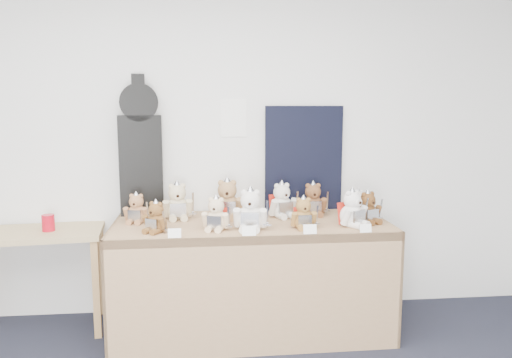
{
  "coord_description": "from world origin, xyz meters",
  "views": [
    {
      "loc": [
        0.22,
        -1.52,
        1.69
      ],
      "look_at": [
        0.57,
        1.96,
        1.17
      ],
      "focal_mm": 35.0,
      "sensor_mm": 36.0,
      "label": 1
    }
  ],
  "objects": [
    {
      "name": "entry_card_a",
      "position": [
        0.01,
        1.65,
        0.87
      ],
      "size": [
        0.09,
        0.02,
        0.06
      ],
      "primitive_type": "cube",
      "rotation": [
        -0.24,
        0.0,
        0.01
      ],
      "color": "white",
      "rests_on": "display_table"
    },
    {
      "name": "teddy_front_left",
      "position": [
        0.29,
        1.84,
        0.94
      ],
      "size": [
        0.21,
        0.2,
        0.26
      ],
      "rotation": [
        0.0,
        0.0,
        -0.27
      ],
      "color": "beige",
      "rests_on": "display_table"
    },
    {
      "name": "entry_card_d",
      "position": [
        1.29,
        1.66,
        0.87
      ],
      "size": [
        0.08,
        0.02,
        0.06
      ],
      "primitive_type": "cube",
      "rotation": [
        -0.24,
        0.0,
        0.01
      ],
      "color": "white",
      "rests_on": "display_table"
    },
    {
      "name": "teddy_back_right",
      "position": [
        1.05,
        2.23,
        0.96
      ],
      "size": [
        0.23,
        0.19,
        0.29
      ],
      "rotation": [
        0.0,
        0.0,
        -0.01
      ],
      "color": "brown",
      "rests_on": "display_table"
    },
    {
      "name": "entry_card_b",
      "position": [
        0.5,
        1.65,
        0.88
      ],
      "size": [
        0.09,
        0.02,
        0.06
      ],
      "primitive_type": "cube",
      "rotation": [
        -0.24,
        0.0,
        0.01
      ],
      "color": "white",
      "rests_on": "display_table"
    },
    {
      "name": "guitar_case",
      "position": [
        -0.28,
        2.4,
        1.37
      ],
      "size": [
        0.34,
        0.15,
        1.09
      ],
      "rotation": [
        0.0,
        0.0,
        0.17
      ],
      "color": "black",
      "rests_on": "display_table"
    },
    {
      "name": "side_table",
      "position": [
        -1.03,
        2.22,
        0.64
      ],
      "size": [
        0.98,
        0.61,
        0.77
      ],
      "rotation": [
        0.0,
        0.0,
        0.11
      ],
      "color": "tan",
      "rests_on": "floor"
    },
    {
      "name": "teddy_back_centre_right",
      "position": [
        0.8,
        2.19,
        0.96
      ],
      "size": [
        0.25,
        0.23,
        0.3
      ],
      "rotation": [
        0.0,
        0.0,
        0.33
      ],
      "color": "silver",
      "rests_on": "display_table"
    },
    {
      "name": "teddy_front_right",
      "position": [
        0.89,
        1.83,
        0.94
      ],
      "size": [
        0.2,
        0.17,
        0.25
      ],
      "rotation": [
        0.0,
        0.0,
        0.01
      ],
      "color": "olive",
      "rests_on": "display_table"
    },
    {
      "name": "display_table",
      "position": [
        0.55,
        1.98,
        0.66
      ],
      "size": [
        2.02,
        0.86,
        0.84
      ],
      "rotation": [
        0.0,
        0.0,
        0.01
      ],
      "color": "#9C744F",
      "rests_on": "floor"
    },
    {
      "name": "entry_card_c",
      "position": [
        0.9,
        1.66,
        0.87
      ],
      "size": [
        0.09,
        0.02,
        0.06
      ],
      "primitive_type": "cube",
      "rotation": [
        -0.24,
        0.0,
        0.01
      ],
      "color": "white",
      "rests_on": "display_table"
    },
    {
      "name": "room_shell",
      "position": [
        0.45,
        2.49,
        1.59
      ],
      "size": [
        6.0,
        6.0,
        6.0
      ],
      "color": "silver",
      "rests_on": "floor"
    },
    {
      "name": "teddy_back_centre_left",
      "position": [
        0.38,
        2.19,
        0.97
      ],
      "size": [
        0.28,
        0.23,
        0.34
      ],
      "rotation": [
        0.0,
        0.0,
        -0.07
      ],
      "color": "#A67E53",
      "rests_on": "display_table"
    },
    {
      "name": "teddy_back_end",
      "position": [
        1.4,
        2.2,
        0.93
      ],
      "size": [
        0.19,
        0.18,
        0.23
      ],
      "rotation": [
        0.0,
        0.0,
        0.4
      ],
      "color": "white",
      "rests_on": "display_table"
    },
    {
      "name": "navy_board",
      "position": [
        1.01,
        2.44,
        1.26
      ],
      "size": [
        0.64,
        0.04,
        0.85
      ],
      "primitive_type": "cube",
      "rotation": [
        0.0,
        0.0,
        0.03
      ],
      "color": "black",
      "rests_on": "display_table"
    },
    {
      "name": "teddy_front_end",
      "position": [
        1.39,
        1.93,
        0.95
      ],
      "size": [
        0.22,
        0.21,
        0.26
      ],
      "rotation": [
        0.0,
        0.0,
        0.38
      ],
      "color": "brown",
      "rests_on": "display_table"
    },
    {
      "name": "teddy_front_centre",
      "position": [
        0.52,
        1.82,
        0.97
      ],
      "size": [
        0.26,
        0.23,
        0.32
      ],
      "rotation": [
        0.0,
        0.0,
        -0.15
      ],
      "color": "white",
      "rests_on": "display_table"
    },
    {
      "name": "teddy_front_far_left",
      "position": [
        -0.12,
        1.82,
        0.94
      ],
      "size": [
        0.19,
        0.19,
        0.24
      ],
      "rotation": [
        0.0,
        0.0,
        -0.55
      ],
      "color": "brown",
      "rests_on": "display_table"
    },
    {
      "name": "red_cup",
      "position": [
        -0.94,
        2.21,
        0.83
      ],
      "size": [
        0.09,
        0.09,
        0.12
      ],
      "primitive_type": "cylinder",
      "color": "red",
      "rests_on": "side_table"
    },
    {
      "name": "teddy_front_far_right",
      "position": [
        1.25,
        1.85,
        0.96
      ],
      "size": [
        0.25,
        0.24,
        0.3
      ],
      "rotation": [
        0.0,
        0.0,
        0.58
      ],
      "color": "white",
      "rests_on": "display_table"
    },
    {
      "name": "teddy_back_far_left",
      "position": [
        -0.29,
        2.11,
        0.94
      ],
      "size": [
        0.2,
        0.18,
        0.25
      ],
      "rotation": [
        0.0,
        0.0,
        -0.18
      ],
      "color": "#A3724C",
      "rests_on": "display_table"
    },
    {
      "name": "teddy_back_left",
      "position": [
        0.01,
        2.21,
        0.96
      ],
      "size": [
        0.26,
        0.22,
        0.31
      ],
      "rotation": [
        0.0,
        0.0,
        0.11
      ],
      "color": "beige",
      "rests_on": "display_table"
    }
  ]
}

